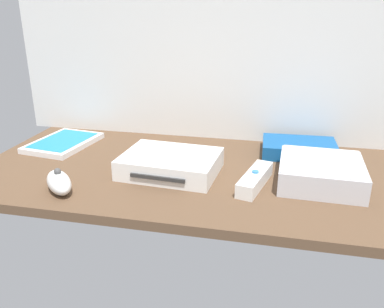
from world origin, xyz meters
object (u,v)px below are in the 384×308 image
(game_case, at_px, (63,143))
(remote_nunchuk, at_px, (59,182))
(game_console, at_px, (171,164))
(network_router, at_px, (299,148))
(mini_computer, at_px, (321,172))
(remote_wand, at_px, (255,179))

(game_case, height_order, remote_nunchuk, remote_nunchuk)
(game_console, bearing_deg, game_case, 164.79)
(network_router, xyz_separation_m, remote_nunchuk, (-0.48, -0.32, 0.00))
(mini_computer, xyz_separation_m, remote_wand, (-0.13, -0.04, -0.01))
(game_console, distance_m, network_router, 0.34)
(network_router, xyz_separation_m, remote_wand, (-0.10, -0.21, -0.00))
(mini_computer, height_order, remote_nunchuk, mini_computer)
(game_console, xyz_separation_m, remote_wand, (0.19, -0.03, -0.01))
(remote_wand, relative_size, remote_nunchuk, 1.47)
(game_console, distance_m, game_case, 0.35)
(game_case, distance_m, network_router, 0.62)
(mini_computer, distance_m, remote_wand, 0.14)
(game_console, height_order, mini_computer, mini_computer)
(network_router, height_order, remote_wand, same)
(remote_nunchuk, bearing_deg, network_router, -8.58)
(game_case, xyz_separation_m, remote_wand, (0.52, -0.15, 0.01))
(mini_computer, relative_size, remote_nunchuk, 1.70)
(game_case, xyz_separation_m, network_router, (0.62, 0.06, 0.01))
(game_console, relative_size, remote_nunchuk, 2.13)
(game_case, height_order, network_router, network_router)
(game_console, xyz_separation_m, mini_computer, (0.32, 0.01, 0.00))
(game_console, height_order, network_router, game_console)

